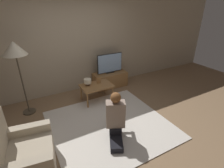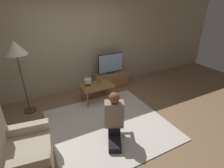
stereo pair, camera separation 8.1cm
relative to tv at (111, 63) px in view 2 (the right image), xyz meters
name	(u,v)px [view 2 (the right image)]	position (x,y,z in m)	size (l,w,h in m)	color
ground_plane	(109,125)	(-0.88, -1.62, -0.72)	(10.00, 10.00, 0.00)	#896B4C
wall_back	(76,44)	(-0.88, 0.31, 0.58)	(10.00, 0.06, 2.60)	tan
rug	(109,124)	(-0.88, -1.62, -0.71)	(2.32, 2.23, 0.02)	silver
tv_stand	(111,79)	(0.00, 0.00, -0.51)	(0.98, 0.46, 0.43)	olive
tv	(111,63)	(0.00, 0.00, 0.00)	(0.77, 0.08, 0.57)	black
coffee_table	(97,87)	(-0.69, -0.58, -0.34)	(0.77, 0.53, 0.43)	olive
floor_lamp	(16,51)	(-2.30, -0.31, 0.71)	(0.47, 0.47, 1.64)	#4C4233
armchair	(20,156)	(-2.51, -2.01, -0.41)	(0.89, 0.98, 0.97)	#B7A88E
person_kneeling	(114,117)	(-0.96, -1.99, -0.26)	(0.59, 0.87, 0.94)	black
picture_frame	(99,80)	(-0.59, -0.50, -0.21)	(0.11, 0.01, 0.15)	olive
table_lamp	(88,81)	(-0.88, -0.48, -0.19)	(0.18, 0.18, 0.17)	#4C3823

